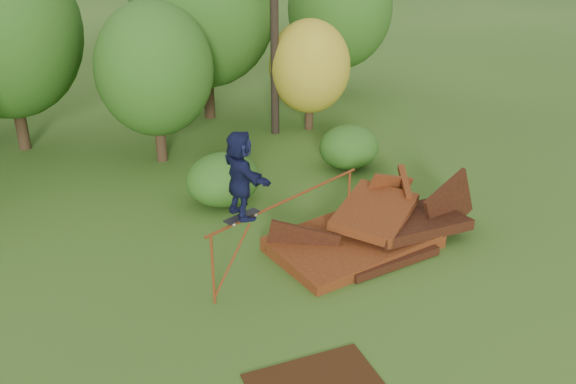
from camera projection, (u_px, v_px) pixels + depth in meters
ground at (369, 282)px, 14.02m from camera, size 240.00×240.00×0.00m
scrap_pile at (372, 231)px, 15.41m from camera, size 5.47×2.84×1.83m
grind_rail at (287, 212)px, 14.19m from camera, size 4.57×1.11×1.64m
skateboard at (242, 216)px, 13.13m from camera, size 0.87×0.41×0.09m
skater at (240, 175)px, 12.73m from camera, size 0.64×1.74×1.84m
tree_1 at (4, 32)px, 19.62m from camera, size 4.71×4.71×6.56m
tree_2 at (154, 69)px, 19.09m from camera, size 3.53×3.53×4.97m
tree_3 at (204, 2)px, 22.38m from camera, size 5.19×5.19×7.20m
tree_4 at (310, 67)px, 22.05m from camera, size 2.81×2.81×3.89m
tree_5 at (340, 8)px, 25.66m from camera, size 4.20×4.20×5.90m
shrub_left at (223, 179)px, 17.28m from camera, size 2.04×1.88×1.41m
shrub_right at (349, 147)px, 19.56m from camera, size 1.88×1.72×1.33m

